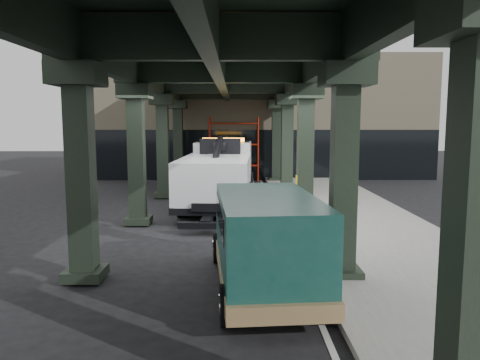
{
  "coord_description": "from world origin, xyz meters",
  "views": [
    {
      "loc": [
        0.14,
        -14.61,
        3.71
      ],
      "look_at": [
        0.27,
        1.44,
        1.7
      ],
      "focal_mm": 35.0,
      "sensor_mm": 36.0,
      "label": 1
    }
  ],
  "objects": [
    {
      "name": "lane_stripe",
      "position": [
        1.7,
        2.0,
        0.01
      ],
      "size": [
        0.12,
        38.0,
        0.01
      ],
      "primitive_type": "cube",
      "color": "silver",
      "rests_on": "ground"
    },
    {
      "name": "ground",
      "position": [
        0.0,
        0.0,
        0.0
      ],
      "size": [
        90.0,
        90.0,
        0.0
      ],
      "primitive_type": "plane",
      "color": "black",
      "rests_on": "ground"
    },
    {
      "name": "towed_van",
      "position": [
        0.76,
        -4.7,
        1.17
      ],
      "size": [
        2.5,
        5.49,
        2.17
      ],
      "rotation": [
        0.0,
        0.0,
        0.08
      ],
      "color": "#114038",
      "rests_on": "ground"
    },
    {
      "name": "sidewalk",
      "position": [
        4.5,
        2.0,
        0.07
      ],
      "size": [
        5.0,
        40.0,
        0.15
      ],
      "primitive_type": "cube",
      "color": "gray",
      "rests_on": "ground"
    },
    {
      "name": "viaduct",
      "position": [
        -0.4,
        2.0,
        5.46
      ],
      "size": [
        7.4,
        32.0,
        6.4
      ],
      "color": "black",
      "rests_on": "ground"
    },
    {
      "name": "scaffolding",
      "position": [
        0.0,
        14.64,
        2.11
      ],
      "size": [
        3.08,
        0.88,
        4.0
      ],
      "color": "#B2230E",
      "rests_on": "ground"
    },
    {
      "name": "building",
      "position": [
        2.0,
        20.0,
        4.0
      ],
      "size": [
        22.0,
        10.0,
        8.0
      ],
      "primitive_type": "cube",
      "color": "#C6B793",
      "rests_on": "ground"
    },
    {
      "name": "tow_truck",
      "position": [
        -0.58,
        5.88,
        1.51
      ],
      "size": [
        3.2,
        9.56,
        3.09
      ],
      "rotation": [
        0.0,
        0.0,
        -0.05
      ],
      "color": "black",
      "rests_on": "ground"
    }
  ]
}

